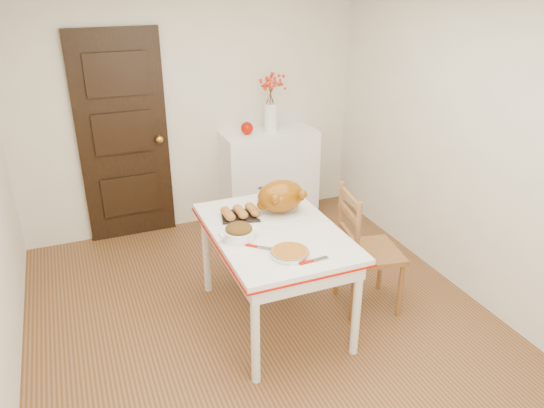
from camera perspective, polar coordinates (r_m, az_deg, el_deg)
name	(u,v)px	position (r m, az deg, el deg)	size (l,w,h in m)	color
floor	(266,326)	(4.14, -0.67, -13.23)	(3.50, 4.00, 0.00)	#552E13
wall_back	(192,109)	(5.35, -8.78, 10.31)	(3.50, 0.00, 2.50)	silver
wall_front	(473,368)	(2.05, 21.17, -16.42)	(3.50, 0.00, 2.50)	silver
wall_right	(470,146)	(4.43, 20.91, 6.00)	(0.00, 4.00, 2.50)	silver
door_back	(123,138)	(5.27, -15.99, 6.93)	(0.85, 0.06, 2.06)	black
sideboard	(269,176)	(5.59, -0.29, 3.09)	(0.99, 0.44, 0.99)	white
kitchen_table	(274,275)	(3.99, 0.27, -7.85)	(0.91, 1.33, 0.80)	white
chair_oak	(370,249)	(4.18, 10.72, -4.93)	(0.45, 0.45, 1.03)	brown
berry_vase	(271,102)	(5.36, -0.13, 11.09)	(0.32, 0.32, 0.61)	white
apple	(247,128)	(5.33, -2.76, 8.31)	(0.13, 0.13, 0.13)	#A10E00
turkey_platter	(281,198)	(3.97, 0.95, 0.67)	(0.42, 0.34, 0.27)	#82480A
pumpkin_pie	(290,252)	(3.45, 1.98, -5.28)	(0.26, 0.26, 0.05)	#9B5717
stuffing_dish	(239,232)	(3.64, -3.64, -3.09)	(0.28, 0.22, 0.11)	brown
rolls_tray	(240,213)	(3.96, -3.50, -0.95)	(0.28, 0.22, 0.08)	#9D6626
pie_server	(314,260)	(3.40, 4.64, -6.18)	(0.21, 0.06, 0.01)	silver
carving_knife	(262,248)	(3.54, -1.05, -4.80)	(0.27, 0.07, 0.01)	silver
drinking_glass	(262,195)	(4.22, -1.14, 1.02)	(0.07, 0.07, 0.12)	white
shaker_pair	(290,190)	(4.34, 2.00, 1.51)	(0.09, 0.04, 0.09)	white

